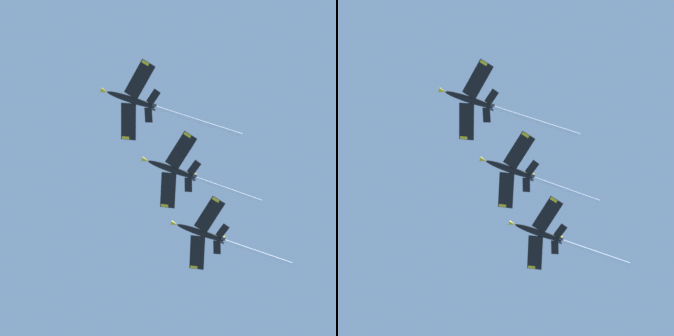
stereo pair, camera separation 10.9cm
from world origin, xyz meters
The scene contains 3 objects.
jet_lead centered at (-5.03, -20.80, 169.04)m, with size 34.03×19.95×8.21m.
jet_second centered at (-18.18, -32.23, 166.61)m, with size 29.65×20.02×7.03m.
jet_third centered at (-31.91, -43.67, 164.93)m, with size 30.17×19.97×7.24m.
Camera 1 is at (9.67, 22.22, 1.82)m, focal length 78.90 mm.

